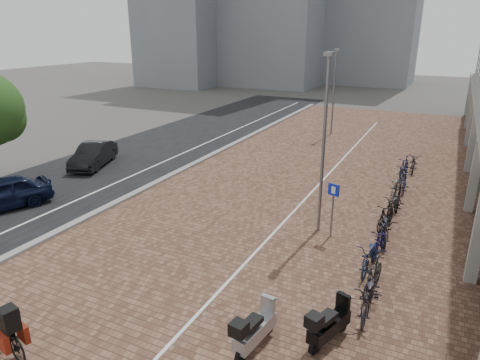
% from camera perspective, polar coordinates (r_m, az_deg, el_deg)
% --- Properties ---
extents(ground, '(140.00, 140.00, 0.00)m').
position_cam_1_polar(ground, '(14.05, -11.10, -12.36)').
color(ground, '#474442').
rests_on(ground, ground).
extents(plaza_brick, '(14.50, 42.00, 0.04)m').
position_cam_1_polar(plaza_brick, '(23.23, 11.01, 0.67)').
color(plaza_brick, brown).
rests_on(plaza_brick, ground).
extents(street_asphalt, '(8.00, 50.00, 0.03)m').
position_cam_1_polar(street_asphalt, '(27.97, -11.23, 3.83)').
color(street_asphalt, black).
rests_on(street_asphalt, ground).
extents(curb, '(0.35, 42.00, 0.14)m').
position_cam_1_polar(curb, '(25.84, -4.30, 3.02)').
color(curb, gray).
rests_on(curb, ground).
extents(lane_line, '(0.12, 44.00, 0.00)m').
position_cam_1_polar(lane_line, '(26.84, -7.81, 3.41)').
color(lane_line, white).
rests_on(lane_line, street_asphalt).
extents(parking_line, '(0.10, 30.00, 0.00)m').
position_cam_1_polar(parking_line, '(23.18, 11.49, 0.66)').
color(parking_line, white).
rests_on(parking_line, plaza_brick).
extents(car_navy, '(3.04, 4.37, 1.38)m').
position_cam_1_polar(car_navy, '(20.92, -29.07, -1.62)').
color(car_navy, black).
rests_on(car_navy, ground).
extents(car_dark, '(2.71, 4.19, 1.30)m').
position_cam_1_polar(car_dark, '(25.50, -18.77, 3.17)').
color(car_dark, black).
rests_on(car_dark, ground).
extents(hero_bike, '(2.15, 1.03, 1.46)m').
position_cam_1_polar(hero_bike, '(12.08, -28.84, -16.80)').
color(hero_bike, black).
rests_on(hero_bike, ground).
extents(shoes, '(0.38, 0.35, 0.08)m').
position_cam_1_polar(shoes, '(13.32, -27.87, -16.24)').
color(shoes, black).
rests_on(shoes, ground).
extents(scooter_front, '(0.76, 1.75, 1.16)m').
position_cam_1_polar(scooter_front, '(10.85, 2.00, -18.92)').
color(scooter_front, '#A1A1A6').
rests_on(scooter_front, ground).
extents(scooter_mid, '(1.01, 1.72, 1.13)m').
position_cam_1_polar(scooter_mid, '(11.23, 11.72, -17.96)').
color(scooter_mid, black).
rests_on(scooter_mid, ground).
extents(parking_sign, '(0.43, 0.16, 2.09)m').
position_cam_1_polar(parking_sign, '(15.95, 12.14, -2.96)').
color(parking_sign, slate).
rests_on(parking_sign, ground).
extents(lamp_near, '(0.12, 0.12, 6.51)m').
position_cam_1_polar(lamp_near, '(15.78, 10.94, 4.13)').
color(lamp_near, slate).
rests_on(lamp_near, ground).
extents(lamp_far, '(0.12, 0.12, 5.96)m').
position_cam_1_polar(lamp_far, '(31.78, 12.26, 11.08)').
color(lamp_far, gray).
rests_on(lamp_far, ground).
extents(bike_row, '(1.31, 15.81, 1.05)m').
position_cam_1_polar(bike_row, '(18.60, 19.59, -3.22)').
color(bike_row, black).
rests_on(bike_row, ground).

